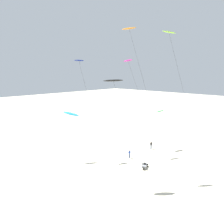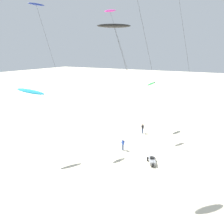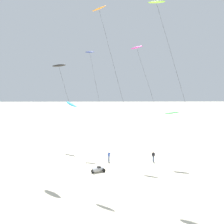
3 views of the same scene
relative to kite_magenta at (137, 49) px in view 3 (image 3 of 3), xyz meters
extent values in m
plane|color=beige|center=(-3.60, -8.95, -18.69)|extent=(260.00, 260.00, 0.00)
ellipsoid|color=#D8339E|center=(-0.08, 0.06, 0.27)|extent=(2.24, 1.38, 0.87)
cylinder|color=#262626|center=(2.80, -1.95, -9.26)|extent=(5.81, 4.04, 18.86)
ellipsoid|color=green|center=(5.08, -5.00, -10.63)|extent=(2.48, 1.22, 0.66)
cylinder|color=#262626|center=(6.07, -5.69, -14.71)|extent=(2.01, 1.41, 7.97)
ellipsoid|color=orange|center=(-6.43, -5.38, 5.16)|extent=(2.45, 1.92, 0.84)
cylinder|color=#262626|center=(-3.33, -7.53, -6.81)|extent=(6.23, 4.34, 23.77)
ellipsoid|color=#8CD833|center=(1.60, -8.35, 5.19)|extent=(2.55, 2.24, 0.65)
cylinder|color=#262626|center=(4.83, -10.59, -6.80)|extent=(6.49, 4.52, 23.79)
ellipsoid|color=#33BFE0|center=(-12.21, 4.01, -10.01)|extent=(2.81, 2.56, 1.35)
cylinder|color=#262626|center=(-10.71, 2.97, -14.40)|extent=(3.02, 2.11, 8.58)
ellipsoid|color=black|center=(-12.26, -7.22, -3.37)|extent=(2.82, 2.61, 0.46)
cylinder|color=#262626|center=(-10.01, -8.78, -11.09)|extent=(4.54, 3.16, 15.21)
ellipsoid|color=navy|center=(-8.67, 5.67, 0.17)|extent=(2.14, 1.40, 0.44)
cylinder|color=#262626|center=(-6.90, 4.43, -9.31)|extent=(3.59, 2.50, 18.75)
cylinder|color=navy|center=(-4.98, -4.70, -18.25)|extent=(0.22, 0.22, 0.88)
cube|color=#2D4CA5|center=(-4.98, -4.70, -17.52)|extent=(0.34, 0.39, 0.58)
sphere|color=beige|center=(-4.98, -4.70, -17.12)|extent=(0.20, 0.20, 0.20)
cylinder|color=#2D4CA5|center=(-5.09, -4.89, -17.47)|extent=(0.48, 0.33, 0.39)
cylinder|color=#2D4CA5|center=(-4.87, -4.51, -17.47)|extent=(0.48, 0.33, 0.39)
cylinder|color=navy|center=(2.29, -4.82, -18.25)|extent=(0.22, 0.22, 0.88)
cube|color=black|center=(2.29, -4.82, -17.52)|extent=(0.37, 0.25, 0.58)
sphere|color=#9E7051|center=(2.29, -4.82, -17.12)|extent=(0.20, 0.20, 0.20)
cylinder|color=black|center=(2.51, -4.85, -17.47)|extent=(0.16, 0.51, 0.39)
cylinder|color=black|center=(2.07, -4.78, -17.47)|extent=(0.16, 0.51, 0.39)
cube|color=gray|center=(-6.56, -9.43, -18.25)|extent=(1.84, 1.36, 0.36)
cube|color=black|center=(-6.42, -9.36, -17.97)|extent=(0.59, 0.59, 0.20)
cylinder|color=black|center=(-7.29, -9.77, -18.43)|extent=(0.52, 0.33, 0.52)
cylinder|color=black|center=(-5.71, -9.53, -18.43)|extent=(0.52, 0.33, 0.52)
cylinder|color=black|center=(-6.10, -8.71, -18.43)|extent=(0.52, 0.33, 0.52)
camera|label=1|loc=(-36.70, -30.43, -2.03)|focal=35.34mm
camera|label=2|loc=(-28.98, -16.26, -5.52)|focal=33.54mm
camera|label=3|loc=(-5.03, -43.35, -5.84)|focal=39.08mm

